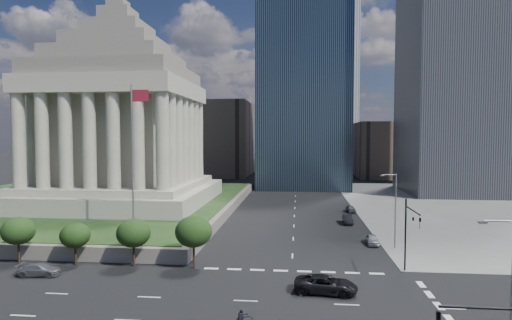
# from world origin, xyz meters

# --- Properties ---
(ground) EXTENTS (500.00, 500.00, 0.00)m
(ground) POSITION_xyz_m (0.00, 100.00, 0.00)
(ground) COLOR black
(ground) RESTS_ON ground
(plaza_terrace) EXTENTS (66.00, 70.00, 1.80)m
(plaza_terrace) POSITION_xyz_m (-45.00, 50.00, 0.90)
(plaza_terrace) COLOR #6D665D
(plaza_terrace) RESTS_ON ground
(plaza_lawn) EXTENTS (64.00, 68.00, 0.10)m
(plaza_lawn) POSITION_xyz_m (-45.00, 50.00, 1.85)
(plaza_lawn) COLOR #1A3214
(plaza_lawn) RESTS_ON plaza_terrace
(war_memorial) EXTENTS (34.00, 34.00, 39.00)m
(war_memorial) POSITION_xyz_m (-34.00, 48.00, 21.40)
(war_memorial) COLOR gray
(war_memorial) RESTS_ON plaza_lawn
(flagpole) EXTENTS (2.52, 0.24, 20.00)m
(flagpole) POSITION_xyz_m (-21.83, 24.00, 13.11)
(flagpole) COLOR slate
(flagpole) RESTS_ON plaza_lawn
(midrise_glass) EXTENTS (26.00, 26.00, 60.00)m
(midrise_glass) POSITION_xyz_m (2.00, 95.00, 30.00)
(midrise_glass) COLOR black
(midrise_glass) RESTS_ON ground
(highrise_ne) EXTENTS (26.00, 28.00, 100.00)m
(highrise_ne) POSITION_xyz_m (42.00, 85.00, 50.00)
(highrise_ne) COLOR black
(highrise_ne) RESTS_ON ground
(building_filler_ne) EXTENTS (20.00, 30.00, 20.00)m
(building_filler_ne) POSITION_xyz_m (32.00, 130.00, 10.00)
(building_filler_ne) COLOR brown
(building_filler_ne) RESTS_ON ground
(building_filler_nw) EXTENTS (24.00, 30.00, 28.00)m
(building_filler_nw) POSITION_xyz_m (-30.00, 130.00, 14.00)
(building_filler_nw) COLOR brown
(building_filler_nw) RESTS_ON ground
(traffic_signal_ne) EXTENTS (0.30, 5.74, 8.00)m
(traffic_signal_ne) POSITION_xyz_m (12.50, 13.70, 5.25)
(traffic_signal_ne) COLOR black
(traffic_signal_ne) RESTS_ON ground
(street_lamp_south) EXTENTS (2.13, 0.22, 10.00)m
(street_lamp_south) POSITION_xyz_m (13.33, -6.00, 5.66)
(street_lamp_south) COLOR slate
(street_lamp_south) RESTS_ON ground
(street_lamp_north) EXTENTS (2.13, 0.22, 10.00)m
(street_lamp_north) POSITION_xyz_m (13.33, 25.00, 5.66)
(street_lamp_north) COLOR slate
(street_lamp_north) RESTS_ON ground
(pickup_truck) EXTENTS (3.32, 6.19, 1.65)m
(pickup_truck) POSITION_xyz_m (3.34, 7.71, 0.83)
(pickup_truck) COLOR black
(pickup_truck) RESTS_ON ground
(suv_grey) EXTENTS (4.64, 2.28, 1.30)m
(suv_grey) POSITION_xyz_m (-26.78, 9.79, 0.65)
(suv_grey) COLOR #525459
(suv_grey) RESTS_ON ground
(parked_sedan_near) EXTENTS (1.75, 4.00, 1.34)m
(parked_sedan_near) POSITION_xyz_m (10.86, 26.75, 0.67)
(parked_sedan_near) COLOR #979B9F
(parked_sedan_near) RESTS_ON ground
(parked_sedan_mid) EXTENTS (1.58, 4.41, 1.45)m
(parked_sedan_mid) POSITION_xyz_m (9.08, 40.70, 0.72)
(parked_sedan_mid) COLOR black
(parked_sedan_mid) RESTS_ON ground
(parked_sedan_far) EXTENTS (3.95, 1.88, 1.30)m
(parked_sedan_far) POSITION_xyz_m (10.97, 51.90, 0.65)
(parked_sedan_far) COLOR #505157
(parked_sedan_far) RESTS_ON ground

